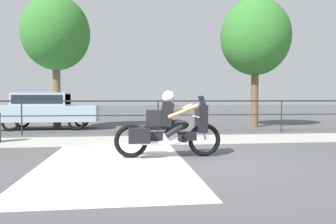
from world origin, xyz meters
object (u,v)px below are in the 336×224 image
Objects in this scene: tree_behind_sign at (255,37)px; tree_behind_car at (56,34)px; parked_car at (46,108)px; motorcycle at (168,128)px.

tree_behind_car is at bearing 178.67° from tree_behind_sign.
tree_behind_sign is (9.65, -0.12, 3.33)m from parked_car.
parked_car is 0.71× the size of tree_behind_sign.
tree_behind_sign reaches higher than tree_behind_car.
parked_car is 0.73× the size of tree_behind_car.
tree_behind_sign reaches higher than motorcycle.
motorcycle is 0.41× the size of tree_behind_sign.
tree_behind_car is at bearing 9.90° from parked_car.
tree_behind_sign is 9.19m from tree_behind_car.
tree_behind_sign is (5.10, 7.46, 3.58)m from motorcycle.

